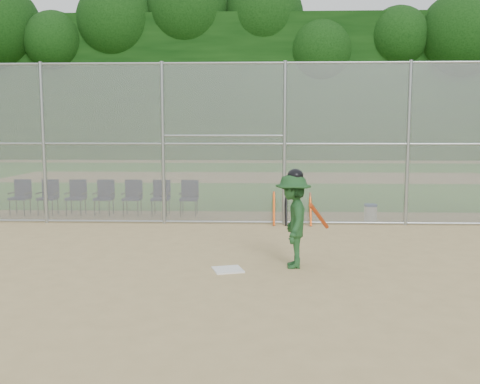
{
  "coord_description": "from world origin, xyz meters",
  "views": [
    {
      "loc": [
        0.4,
        -8.17,
        2.36
      ],
      "look_at": [
        0.0,
        2.5,
        1.1
      ],
      "focal_mm": 40.0,
      "sensor_mm": 36.0,
      "label": 1
    }
  ],
  "objects_px": {
    "water_cooler": "(371,212)",
    "chair_0": "(20,197)",
    "batter_at_plate": "(293,220)",
    "home_plate": "(228,270)"
  },
  "relations": [
    {
      "from": "batter_at_plate",
      "to": "chair_0",
      "type": "distance_m",
      "value": 9.05
    },
    {
      "from": "batter_at_plate",
      "to": "chair_0",
      "type": "relative_size",
      "value": 1.77
    },
    {
      "from": "batter_at_plate",
      "to": "home_plate",
      "type": "bearing_deg",
      "value": -166.41
    },
    {
      "from": "batter_at_plate",
      "to": "chair_0",
      "type": "height_order",
      "value": "batter_at_plate"
    },
    {
      "from": "home_plate",
      "to": "batter_at_plate",
      "type": "relative_size",
      "value": 0.28
    },
    {
      "from": "batter_at_plate",
      "to": "chair_0",
      "type": "xyz_separation_m",
      "value": [
        -7.23,
        5.44,
        -0.34
      ]
    },
    {
      "from": "home_plate",
      "to": "chair_0",
      "type": "xyz_separation_m",
      "value": [
        -6.13,
        5.7,
        0.47
      ]
    },
    {
      "from": "water_cooler",
      "to": "chair_0",
      "type": "relative_size",
      "value": 0.45
    },
    {
      "from": "batter_at_plate",
      "to": "water_cooler",
      "type": "height_order",
      "value": "batter_at_plate"
    },
    {
      "from": "water_cooler",
      "to": "batter_at_plate",
      "type": "bearing_deg",
      "value": -115.87
    }
  ]
}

